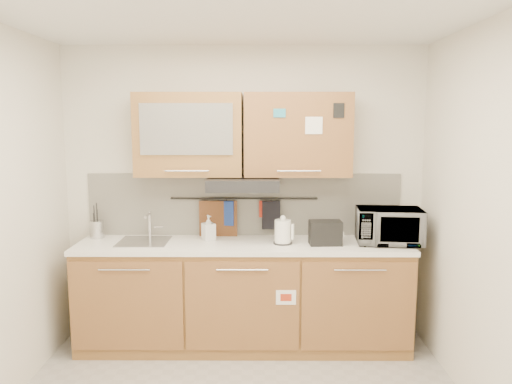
{
  "coord_description": "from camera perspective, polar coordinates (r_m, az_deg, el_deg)",
  "views": [
    {
      "loc": [
        0.13,
        -2.95,
        1.95
      ],
      "look_at": [
        0.11,
        1.05,
        1.38
      ],
      "focal_mm": 35.0,
      "sensor_mm": 36.0,
      "label": 1
    }
  ],
  "objects": [
    {
      "name": "ceiling",
      "position": [
        3.02,
        -2.33,
        20.6
      ],
      "size": [
        3.2,
        3.2,
        0.0
      ],
      "primitive_type": "plane",
      "rotation": [
        3.14,
        0.0,
        0.0
      ],
      "color": "white",
      "rests_on": "wall_back"
    },
    {
      "name": "range_hood",
      "position": [
        4.23,
        -1.47,
        0.98
      ],
      "size": [
        0.6,
        0.46,
        0.1
      ],
      "primitive_type": "cube",
      "color": "black",
      "rests_on": "upper_cabinets"
    },
    {
      "name": "backsplash",
      "position": [
        4.5,
        -1.37,
        -1.43
      ],
      "size": [
        2.8,
        0.02,
        0.56
      ],
      "primitive_type": "cube",
      "color": "silver",
      "rests_on": "countertop"
    },
    {
      "name": "dark_pouch",
      "position": [
        4.46,
        1.73,
        -2.64
      ],
      "size": [
        0.16,
        0.06,
        0.25
      ],
      "primitive_type": "cube",
      "rotation": [
        0.0,
        0.0,
        0.06
      ],
      "color": "black",
      "rests_on": "utensil_rail"
    },
    {
      "name": "cutting_board",
      "position": [
        4.49,
        -4.33,
        -3.67
      ],
      "size": [
        0.34,
        0.03,
        0.42
      ],
      "primitive_type": "cube",
      "rotation": [
        0.0,
        0.0,
        0.01
      ],
      "color": "brown",
      "rests_on": "utensil_rail"
    },
    {
      "name": "soap_bottle",
      "position": [
        4.35,
        -5.44,
        -4.08
      ],
      "size": [
        0.14,
        0.14,
        0.22
      ],
      "primitive_type": "imported",
      "rotation": [
        0.0,
        0.0,
        0.5
      ],
      "color": "#999999",
      "rests_on": "countertop"
    },
    {
      "name": "utensil_rail",
      "position": [
        4.45,
        -1.38,
        -0.75
      ],
      "size": [
        1.3,
        0.02,
        0.02
      ],
      "primitive_type": "cylinder",
      "rotation": [
        0.0,
        1.57,
        0.0
      ],
      "color": "black",
      "rests_on": "backsplash"
    },
    {
      "name": "oven_mitt",
      "position": [
        4.47,
        -3.39,
        -2.43
      ],
      "size": [
        0.14,
        0.06,
        0.22
      ],
      "primitive_type": "cube",
      "rotation": [
        0.0,
        0.0,
        -0.23
      ],
      "color": "navy",
      "rests_on": "utensil_rail"
    },
    {
      "name": "base_cabinet",
      "position": [
        4.42,
        -1.44,
        -12.29
      ],
      "size": [
        2.8,
        0.64,
        0.88
      ],
      "color": "#946034",
      "rests_on": "floor"
    },
    {
      "name": "microwave",
      "position": [
        4.36,
        14.96,
        -3.78
      ],
      "size": [
        0.57,
        0.41,
        0.3
      ],
      "primitive_type": "imported",
      "rotation": [
        0.0,
        0.0,
        -0.09
      ],
      "color": "#999999",
      "rests_on": "countertop"
    },
    {
      "name": "wall_right",
      "position": [
        3.36,
        26.33,
        -3.85
      ],
      "size": [
        0.0,
        3.0,
        3.0
      ],
      "primitive_type": "plane",
      "rotation": [
        1.57,
        0.0,
        -1.57
      ],
      "color": "silver",
      "rests_on": "ground"
    },
    {
      "name": "upper_cabinets",
      "position": [
        4.27,
        -1.53,
        6.57
      ],
      "size": [
        1.82,
        0.37,
        0.7
      ],
      "color": "#946034",
      "rests_on": "wall_back"
    },
    {
      "name": "wall_back",
      "position": [
        4.49,
        -1.37,
        -0.14
      ],
      "size": [
        3.2,
        0.0,
        3.2
      ],
      "primitive_type": "plane",
      "rotation": [
        1.57,
        0.0,
        0.0
      ],
      "color": "silver",
      "rests_on": "ground"
    },
    {
      "name": "countertop",
      "position": [
        4.27,
        -1.47,
        -6.07
      ],
      "size": [
        2.82,
        0.62,
        0.04
      ],
      "primitive_type": "cube",
      "color": "white",
      "rests_on": "base_cabinet"
    },
    {
      "name": "utensil_crock",
      "position": [
        4.63,
        -17.73,
        -4.04
      ],
      "size": [
        0.13,
        0.13,
        0.31
      ],
      "rotation": [
        0.0,
        0.0,
        0.02
      ],
      "color": "silver",
      "rests_on": "countertop"
    },
    {
      "name": "kettle",
      "position": [
        4.21,
        3.09,
        -4.65
      ],
      "size": [
        0.18,
        0.18,
        0.24
      ],
      "rotation": [
        0.0,
        0.0,
        -0.36
      ],
      "color": "white",
      "rests_on": "countertop"
    },
    {
      "name": "toaster",
      "position": [
        4.22,
        7.93,
        -4.6
      ],
      "size": [
        0.27,
        0.17,
        0.2
      ],
      "rotation": [
        0.0,
        0.0,
        0.05
      ],
      "color": "black",
      "rests_on": "countertop"
    },
    {
      "name": "pot_holder",
      "position": [
        4.45,
        1.15,
        -1.98
      ],
      "size": [
        0.12,
        0.04,
        0.15
      ],
      "primitive_type": "cube",
      "rotation": [
        0.0,
        0.0,
        -0.21
      ],
      "color": "#B32917",
      "rests_on": "utensil_rail"
    },
    {
      "name": "sink",
      "position": [
        4.39,
        -12.66,
        -5.54
      ],
      "size": [
        0.42,
        0.4,
        0.26
      ],
      "color": "silver",
      "rests_on": "countertop"
    }
  ]
}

